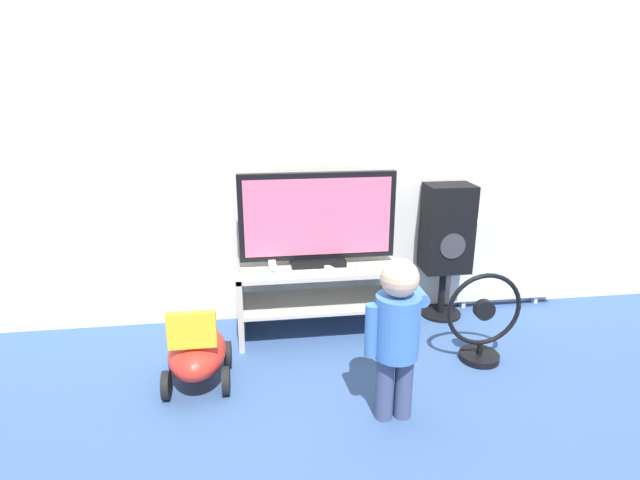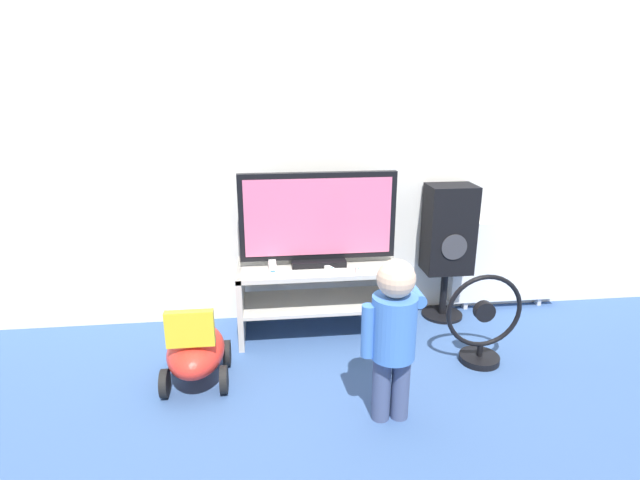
{
  "view_description": "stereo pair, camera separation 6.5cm",
  "coord_description": "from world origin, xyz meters",
  "px_view_note": "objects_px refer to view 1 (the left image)",
  "views": [
    {
      "loc": [
        -0.42,
        -2.84,
        1.65
      ],
      "look_at": [
        0.0,
        0.14,
        0.69
      ],
      "focal_mm": 28.0,
      "sensor_mm": 36.0,
      "label": 1
    },
    {
      "loc": [
        -0.35,
        -2.85,
        1.65
      ],
      "look_at": [
        0.0,
        0.14,
        0.69
      ],
      "focal_mm": 28.0,
      "sensor_mm": 36.0,
      "label": 2
    }
  ],
  "objects_px": {
    "remote_secondary": "(332,270)",
    "radiator": "(504,260)",
    "floor_fan": "(483,322)",
    "television": "(318,220)",
    "ride_on_toy": "(197,352)",
    "speaker_tower": "(447,232)",
    "game_console": "(272,267)",
    "child": "(397,327)",
    "remote_primary": "(359,270)"
  },
  "relations": [
    {
      "from": "floor_fan",
      "to": "ride_on_toy",
      "type": "height_order",
      "value": "floor_fan"
    },
    {
      "from": "game_console",
      "to": "radiator",
      "type": "relative_size",
      "value": 0.2
    },
    {
      "from": "remote_secondary",
      "to": "radiator",
      "type": "distance_m",
      "value": 1.43
    },
    {
      "from": "speaker_tower",
      "to": "ride_on_toy",
      "type": "height_order",
      "value": "speaker_tower"
    },
    {
      "from": "radiator",
      "to": "remote_secondary",
      "type": "bearing_deg",
      "value": -164.95
    },
    {
      "from": "game_console",
      "to": "remote_secondary",
      "type": "height_order",
      "value": "game_console"
    },
    {
      "from": "ride_on_toy",
      "to": "radiator",
      "type": "height_order",
      "value": "radiator"
    },
    {
      "from": "child",
      "to": "ride_on_toy",
      "type": "xyz_separation_m",
      "value": [
        -1.02,
        0.45,
        -0.32
      ]
    },
    {
      "from": "remote_secondary",
      "to": "ride_on_toy",
      "type": "relative_size",
      "value": 0.25
    },
    {
      "from": "speaker_tower",
      "to": "floor_fan",
      "type": "relative_size",
      "value": 1.7
    },
    {
      "from": "game_console",
      "to": "ride_on_toy",
      "type": "bearing_deg",
      "value": -136.25
    },
    {
      "from": "remote_primary",
      "to": "ride_on_toy",
      "type": "bearing_deg",
      "value": -160.65
    },
    {
      "from": "remote_secondary",
      "to": "ride_on_toy",
      "type": "bearing_deg",
      "value": -155.73
    },
    {
      "from": "game_console",
      "to": "child",
      "type": "height_order",
      "value": "child"
    },
    {
      "from": "remote_primary",
      "to": "child",
      "type": "relative_size",
      "value": 0.15
    },
    {
      "from": "remote_primary",
      "to": "game_console",
      "type": "bearing_deg",
      "value": 171.19
    },
    {
      "from": "floor_fan",
      "to": "ride_on_toy",
      "type": "xyz_separation_m",
      "value": [
        -1.7,
        -0.01,
        -0.06
      ]
    },
    {
      "from": "remote_primary",
      "to": "floor_fan",
      "type": "height_order",
      "value": "floor_fan"
    },
    {
      "from": "television",
      "to": "game_console",
      "type": "height_order",
      "value": "television"
    },
    {
      "from": "television",
      "to": "speaker_tower",
      "type": "distance_m",
      "value": 0.96
    },
    {
      "from": "game_console",
      "to": "child",
      "type": "relative_size",
      "value": 0.19
    },
    {
      "from": "floor_fan",
      "to": "speaker_tower",
      "type": "bearing_deg",
      "value": 90.68
    },
    {
      "from": "radiator",
      "to": "speaker_tower",
      "type": "bearing_deg",
      "value": -168.81
    },
    {
      "from": "floor_fan",
      "to": "radiator",
      "type": "xyz_separation_m",
      "value": [
        0.5,
        0.74,
        0.11
      ]
    },
    {
      "from": "remote_secondary",
      "to": "ride_on_toy",
      "type": "height_order",
      "value": "remote_secondary"
    },
    {
      "from": "child",
      "to": "ride_on_toy",
      "type": "height_order",
      "value": "child"
    },
    {
      "from": "ride_on_toy",
      "to": "floor_fan",
      "type": "bearing_deg",
      "value": 0.19
    },
    {
      "from": "speaker_tower",
      "to": "game_console",
      "type": "bearing_deg",
      "value": -170.49
    },
    {
      "from": "speaker_tower",
      "to": "floor_fan",
      "type": "xyz_separation_m",
      "value": [
        0.01,
        -0.64,
        -0.38
      ]
    },
    {
      "from": "remote_primary",
      "to": "speaker_tower",
      "type": "bearing_deg",
      "value": 22.8
    },
    {
      "from": "floor_fan",
      "to": "television",
      "type": "bearing_deg",
      "value": 151.06
    },
    {
      "from": "game_console",
      "to": "remote_primary",
      "type": "distance_m",
      "value": 0.55
    },
    {
      "from": "game_console",
      "to": "remote_secondary",
      "type": "bearing_deg",
      "value": -9.1
    },
    {
      "from": "floor_fan",
      "to": "remote_primary",
      "type": "bearing_deg",
      "value": 153.81
    },
    {
      "from": "television",
      "to": "remote_secondary",
      "type": "relative_size",
      "value": 7.77
    },
    {
      "from": "speaker_tower",
      "to": "floor_fan",
      "type": "distance_m",
      "value": 0.74
    },
    {
      "from": "floor_fan",
      "to": "ride_on_toy",
      "type": "distance_m",
      "value": 1.7
    },
    {
      "from": "remote_secondary",
      "to": "speaker_tower",
      "type": "height_order",
      "value": "speaker_tower"
    },
    {
      "from": "game_console",
      "to": "floor_fan",
      "type": "bearing_deg",
      "value": -19.02
    },
    {
      "from": "child",
      "to": "speaker_tower",
      "type": "height_order",
      "value": "speaker_tower"
    },
    {
      "from": "speaker_tower",
      "to": "remote_primary",
      "type": "bearing_deg",
      "value": -157.2
    },
    {
      "from": "game_console",
      "to": "floor_fan",
      "type": "xyz_separation_m",
      "value": [
        1.25,
        -0.43,
        -0.26
      ]
    },
    {
      "from": "remote_secondary",
      "to": "radiator",
      "type": "bearing_deg",
      "value": 15.05
    },
    {
      "from": "television",
      "to": "ride_on_toy",
      "type": "bearing_deg",
      "value": -145.27
    },
    {
      "from": "speaker_tower",
      "to": "child",
      "type": "bearing_deg",
      "value": -121.8
    },
    {
      "from": "child",
      "to": "ride_on_toy",
      "type": "distance_m",
      "value": 1.16
    },
    {
      "from": "remote_secondary",
      "to": "remote_primary",
      "type": "bearing_deg",
      "value": -8.17
    },
    {
      "from": "remote_secondary",
      "to": "speaker_tower",
      "type": "xyz_separation_m",
      "value": [
        0.86,
        0.27,
        0.13
      ]
    },
    {
      "from": "ride_on_toy",
      "to": "child",
      "type": "bearing_deg",
      "value": -23.57
    },
    {
      "from": "television",
      "to": "child",
      "type": "distance_m",
      "value": 1.05
    }
  ]
}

